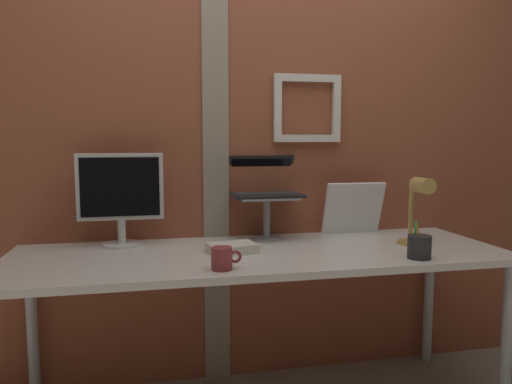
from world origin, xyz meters
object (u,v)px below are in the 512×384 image
(monitor, at_px, (121,192))
(desk_lamp, at_px, (418,204))
(laptop, at_px, (264,185))
(whiteboard_panel, at_px, (353,208))
(coffee_mug, at_px, (222,258))
(pen_cup, at_px, (419,247))

(monitor, xyz_separation_m, desk_lamp, (1.31, -0.29, -0.05))
(monitor, xyz_separation_m, laptop, (0.68, 0.07, 0.02))
(whiteboard_panel, height_order, desk_lamp, desk_lamp)
(laptop, xyz_separation_m, coffee_mug, (-0.29, -0.57, -0.22))
(whiteboard_panel, relative_size, pen_cup, 2.01)
(whiteboard_panel, distance_m, pen_cup, 0.55)
(laptop, relative_size, pen_cup, 2.17)
(monitor, height_order, laptop, monitor)
(monitor, bearing_deg, whiteboard_panel, 2.18)
(coffee_mug, bearing_deg, desk_lamp, 12.53)
(monitor, distance_m, coffee_mug, 0.67)
(whiteboard_panel, relative_size, desk_lamp, 0.98)
(coffee_mug, bearing_deg, whiteboard_panel, 35.54)
(monitor, distance_m, whiteboard_panel, 1.16)
(whiteboard_panel, xyz_separation_m, coffee_mug, (-0.76, -0.54, -0.09))
(whiteboard_panel, bearing_deg, monitor, -177.82)
(whiteboard_panel, bearing_deg, coffee_mug, -144.46)
(monitor, bearing_deg, coffee_mug, -51.68)
(pen_cup, bearing_deg, whiteboard_panel, 95.89)
(monitor, relative_size, desk_lamp, 1.33)
(monitor, xyz_separation_m, whiteboard_panel, (1.15, 0.04, -0.11))
(laptop, height_order, desk_lamp, laptop)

